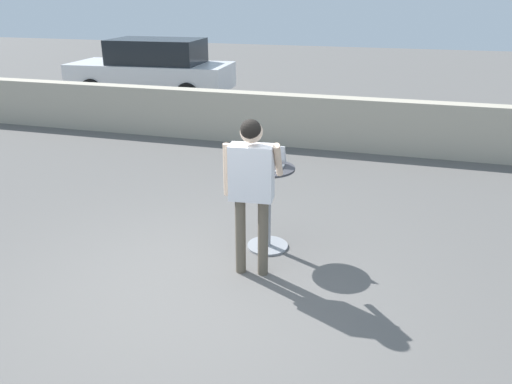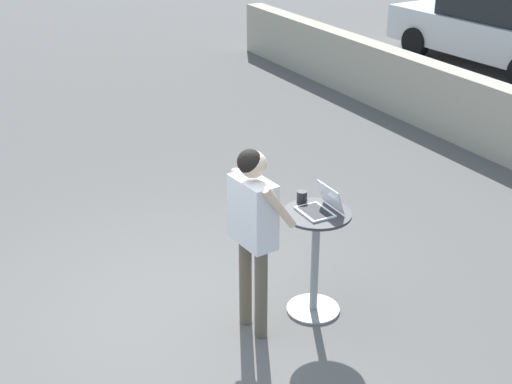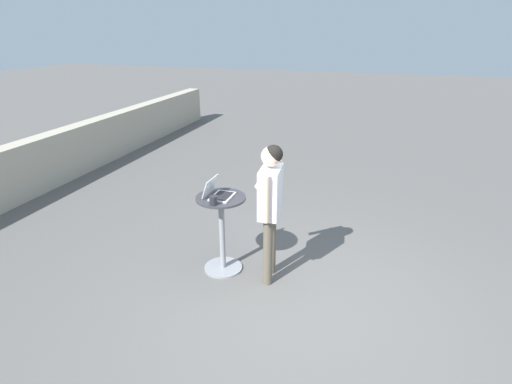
% 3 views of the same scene
% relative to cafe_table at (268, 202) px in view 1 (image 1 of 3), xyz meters
% --- Properties ---
extents(ground_plane, '(50.00, 50.00, 0.00)m').
position_rel_cafe_table_xyz_m(ground_plane, '(-0.49, -1.15, -0.58)').
color(ground_plane, '#5B5956').
extents(pavement_kerb, '(17.10, 0.35, 0.99)m').
position_rel_cafe_table_xyz_m(pavement_kerb, '(-0.49, 4.26, -0.08)').
color(pavement_kerb, '#B2A893').
rests_on(pavement_kerb, ground_plane).
extents(cafe_table, '(0.60, 0.60, 1.00)m').
position_rel_cafe_table_xyz_m(cafe_table, '(0.00, 0.00, 0.00)').
color(cafe_table, gray).
rests_on(cafe_table, ground_plane).
extents(laptop, '(0.33, 0.32, 0.23)m').
position_rel_cafe_table_xyz_m(laptop, '(0.00, 0.03, 0.47)').
color(laptop, silver).
rests_on(laptop, cafe_table).
extents(coffee_mug, '(0.13, 0.09, 0.11)m').
position_rel_cafe_table_xyz_m(coffee_mug, '(-0.23, -0.01, 0.47)').
color(coffee_mug, '#232328').
rests_on(coffee_mug, cafe_table).
extents(standing_person, '(0.58, 0.40, 1.69)m').
position_rel_cafe_table_xyz_m(standing_person, '(-0.01, -0.62, 0.51)').
color(standing_person, brown).
rests_on(standing_person, ground_plane).
extents(parked_car_near_street, '(4.59, 2.12, 1.62)m').
position_rel_cafe_table_xyz_m(parked_car_near_street, '(-5.45, 7.84, 0.24)').
color(parked_car_near_street, silver).
rests_on(parked_car_near_street, ground_plane).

